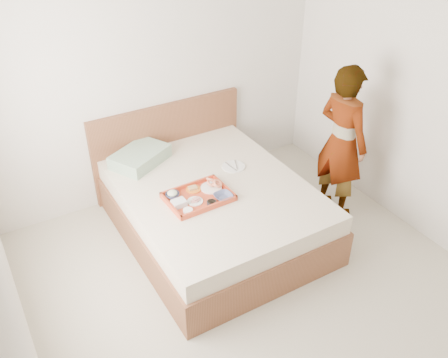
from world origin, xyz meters
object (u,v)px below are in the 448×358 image
dinner_plate (233,167)px  person (342,142)px  bed (214,210)px  tray (198,196)px

dinner_plate → person: 1.05m
person → dinner_plate: bearing=57.5°
bed → tray: 0.37m
bed → dinner_plate: bearing=30.0°
dinner_plate → person: size_ratio=0.15×
bed → person: 1.36m
bed → person: size_ratio=1.31×
bed → dinner_plate: 0.46m
tray → dinner_plate: tray is taller
person → tray: bearing=77.6°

